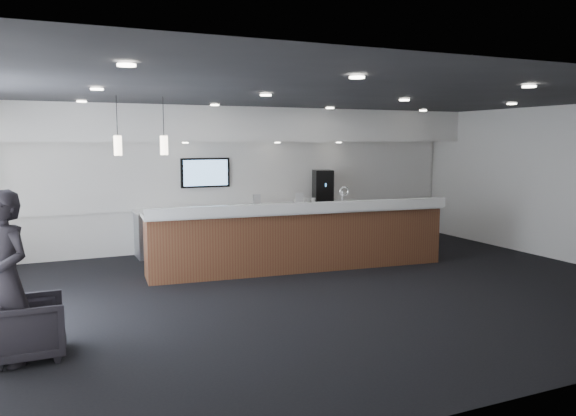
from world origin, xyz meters
name	(u,v)px	position (x,y,z in m)	size (l,w,h in m)	color
ground	(337,289)	(0.00, 0.00, 0.00)	(10.00, 10.00, 0.00)	black
ceiling	(339,96)	(0.00, 0.00, 3.00)	(10.00, 8.00, 0.02)	black
back_wall	(249,178)	(0.00, 4.00, 1.50)	(10.00, 0.02, 3.00)	silver
right_wall	(567,184)	(5.00, 0.00, 1.50)	(0.02, 8.00, 3.00)	silver
soffit_bulkhead	(256,125)	(0.00, 3.55, 2.65)	(10.00, 0.90, 0.70)	white
alcove_panel	(249,174)	(0.00, 3.97, 1.60)	(9.80, 0.06, 1.40)	white
back_credenza	(255,227)	(0.00, 3.64, 0.48)	(5.06, 0.66, 0.95)	#9EA0A6
wall_tv	(205,173)	(-1.00, 3.91, 1.65)	(1.05, 0.08, 0.62)	black
pendant_left	(171,146)	(-2.40, 0.80, 2.25)	(0.12, 0.12, 0.30)	#F8E1C1
pendant_right	(122,146)	(-3.10, 0.80, 2.25)	(0.12, 0.12, 0.30)	#F8E1C1
ceiling_can_lights	(339,98)	(0.00, 0.00, 2.97)	(7.00, 5.00, 0.02)	white
service_counter	(299,238)	(0.04, 1.48, 0.57)	(5.56, 1.40, 1.49)	#592E1D
coffee_machine	(323,186)	(1.66, 3.66, 1.30)	(0.51, 0.58, 0.71)	black
info_sign_left	(257,200)	(0.02, 3.55, 1.07)	(0.17, 0.02, 0.24)	silver
info_sign_right	(300,198)	(1.01, 3.50, 1.07)	(0.17, 0.02, 0.23)	silver
armchair	(29,328)	(-4.40, -1.12, 0.33)	(0.70, 0.73, 0.66)	black
lounge_guest	(5,278)	(-4.60, -1.20, 0.91)	(0.67, 0.44, 1.83)	black
cup_0	(319,200)	(1.52, 3.57, 1.00)	(0.11, 0.11, 0.10)	white
cup_1	(313,200)	(1.38, 3.57, 1.00)	(0.11, 0.11, 0.10)	white
cup_2	(308,200)	(1.24, 3.57, 1.00)	(0.11, 0.11, 0.10)	white
cup_3	(302,201)	(1.10, 3.57, 1.00)	(0.11, 0.11, 0.10)	white
cup_4	(296,201)	(0.96, 3.57, 1.00)	(0.11, 0.11, 0.10)	white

